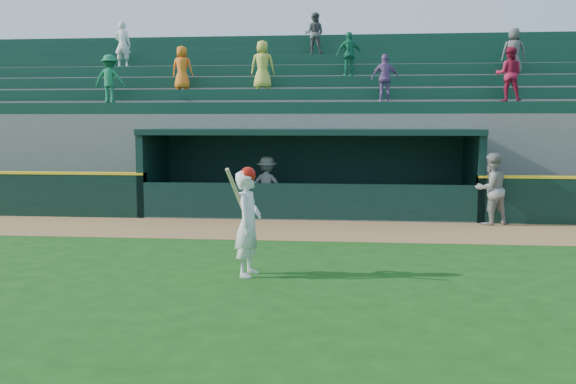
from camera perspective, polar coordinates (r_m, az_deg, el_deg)
name	(u,v)px	position (r m, az deg, el deg)	size (l,w,h in m)	color
ground	(278,277)	(11.05, -0.86, -7.61)	(120.00, 120.00, 0.00)	#154511
warning_track	(302,230)	(15.83, 1.22, -3.39)	(40.00, 3.00, 0.01)	olive
dugout_player_front	(491,189)	(17.36, 17.59, 0.26)	(0.91, 0.71, 1.87)	gray
dugout_player_inside	(267,185)	(18.56, -1.87, 0.60)	(1.08, 0.62, 1.67)	gray
dugout	(310,167)	(18.75, 2.00, 2.26)	(9.40, 2.80, 2.46)	slate
stands	(319,129)	(23.25, 2.80, 5.57)	(34.50, 6.31, 7.43)	slate
batter_at_plate	(248,221)	(11.04, -3.56, -2.63)	(0.58, 0.82, 1.90)	white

